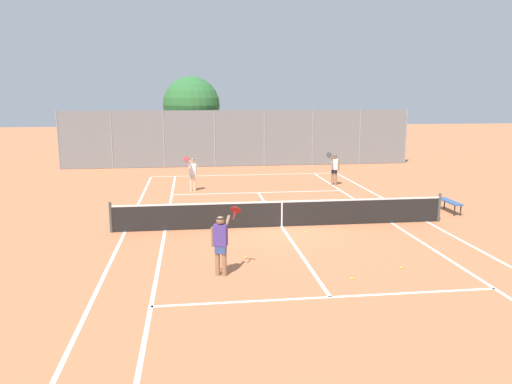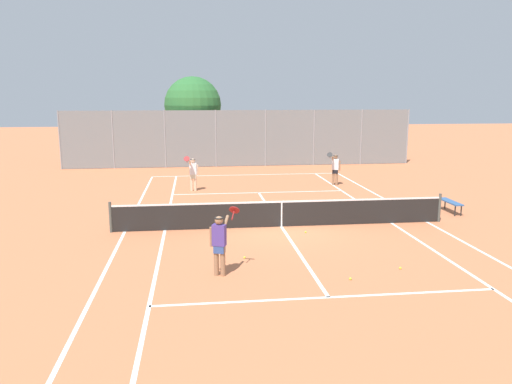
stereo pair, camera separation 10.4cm
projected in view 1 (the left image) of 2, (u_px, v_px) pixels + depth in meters
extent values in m
plane|color=#C67047|center=(282.00, 227.00, 17.90)|extent=(120.00, 120.00, 0.00)
cube|color=white|center=(246.00, 175.00, 29.48)|extent=(11.00, 0.10, 0.01)
cube|color=white|center=(125.00, 232.00, 17.21)|extent=(0.10, 23.80, 0.01)
cube|color=white|center=(427.00, 222.00, 18.59)|extent=(0.10, 23.80, 0.01)
cube|color=white|center=(165.00, 231.00, 17.38)|extent=(0.10, 23.80, 0.01)
cube|color=white|center=(392.00, 223.00, 18.42)|extent=(0.10, 23.80, 0.01)
cube|color=white|center=(330.00, 297.00, 11.67)|extent=(8.26, 0.10, 0.01)
cube|color=white|center=(258.00, 193.00, 24.13)|extent=(8.26, 0.10, 0.01)
cube|color=white|center=(282.00, 227.00, 17.90)|extent=(0.10, 12.80, 0.01)
cylinder|color=#474C47|center=(111.00, 217.00, 17.05)|extent=(0.10, 0.10, 1.07)
cylinder|color=#474C47|center=(439.00, 208.00, 18.54)|extent=(0.10, 0.10, 1.07)
cube|color=black|center=(282.00, 214.00, 17.81)|extent=(11.90, 0.02, 0.89)
cube|color=white|center=(282.00, 202.00, 17.72)|extent=(11.90, 0.03, 0.06)
cube|color=white|center=(282.00, 215.00, 17.81)|extent=(0.05, 0.03, 0.89)
cylinder|color=#936B4C|center=(218.00, 260.00, 13.01)|extent=(0.13, 0.13, 0.82)
cylinder|color=#936B4C|center=(224.00, 261.00, 12.97)|extent=(0.13, 0.13, 0.82)
cube|color=#334C8C|center=(221.00, 248.00, 12.93)|extent=(0.33, 0.27, 0.24)
cube|color=#4C388C|center=(221.00, 235.00, 12.86)|extent=(0.39, 0.31, 0.56)
sphere|color=#936B4C|center=(220.00, 220.00, 12.78)|extent=(0.22, 0.22, 0.22)
cylinder|color=black|center=(220.00, 218.00, 12.77)|extent=(0.23, 0.23, 0.02)
cylinder|color=#936B4C|center=(212.00, 237.00, 12.92)|extent=(0.08, 0.08, 0.52)
cylinder|color=#936B4C|center=(227.00, 223.00, 12.91)|extent=(0.24, 0.45, 0.35)
cylinder|color=maroon|center=(234.00, 215.00, 13.09)|extent=(0.12, 0.25, 0.22)
cylinder|color=maroon|center=(236.00, 210.00, 13.19)|extent=(0.33, 0.28, 0.23)
cylinder|color=beige|center=(195.00, 183.00, 24.51)|extent=(0.13, 0.13, 0.82)
cylinder|color=beige|center=(191.00, 183.00, 24.50)|extent=(0.13, 0.13, 0.82)
cube|color=beige|center=(193.00, 176.00, 24.44)|extent=(0.29, 0.20, 0.24)
cube|color=white|center=(192.00, 169.00, 24.37)|extent=(0.35, 0.22, 0.56)
sphere|color=beige|center=(192.00, 161.00, 24.30)|extent=(0.22, 0.22, 0.22)
cylinder|color=black|center=(192.00, 160.00, 24.28)|extent=(0.23, 0.23, 0.02)
cylinder|color=beige|center=(197.00, 170.00, 24.40)|extent=(0.08, 0.08, 0.52)
cylinder|color=beige|center=(189.00, 163.00, 24.17)|extent=(0.11, 0.46, 0.35)
cylinder|color=maroon|center=(186.00, 161.00, 23.88)|extent=(0.05, 0.25, 0.22)
cylinder|color=maroon|center=(186.00, 159.00, 23.74)|extent=(0.29, 0.21, 0.23)
cylinder|color=#936B4C|center=(336.00, 177.00, 26.07)|extent=(0.13, 0.13, 0.82)
cylinder|color=#936B4C|center=(332.00, 177.00, 26.11)|extent=(0.13, 0.13, 0.82)
cube|color=black|center=(334.00, 171.00, 26.03)|extent=(0.33, 0.27, 0.24)
cube|color=white|center=(335.00, 164.00, 25.96)|extent=(0.39, 0.31, 0.56)
sphere|color=#936B4C|center=(335.00, 157.00, 25.88)|extent=(0.22, 0.22, 0.22)
cylinder|color=black|center=(335.00, 156.00, 25.87)|extent=(0.23, 0.23, 0.02)
cylinder|color=#936B4C|center=(339.00, 166.00, 25.92)|extent=(0.08, 0.08, 0.52)
cylinder|color=#936B4C|center=(332.00, 159.00, 25.80)|extent=(0.24, 0.45, 0.35)
cylinder|color=black|center=(329.00, 156.00, 25.55)|extent=(0.12, 0.25, 0.22)
cylinder|color=black|center=(329.00, 155.00, 25.41)|extent=(0.33, 0.28, 0.23)
sphere|color=#D1DB33|center=(245.00, 257.00, 14.42)|extent=(0.07, 0.07, 0.07)
sphere|color=#D1DB33|center=(401.00, 268.00, 13.56)|extent=(0.07, 0.07, 0.07)
sphere|color=#D1DB33|center=(352.00, 279.00, 12.76)|extent=(0.07, 0.07, 0.07)
sphere|color=#D1DB33|center=(306.00, 232.00, 17.09)|extent=(0.07, 0.07, 0.07)
cube|color=#33598C|center=(450.00, 201.00, 20.05)|extent=(0.36, 1.50, 0.05)
cylinder|color=#262626|center=(455.00, 211.00, 19.46)|extent=(0.05, 0.05, 0.41)
cylinder|color=#262626|center=(439.00, 204.00, 20.70)|extent=(0.05, 0.05, 0.41)
cylinder|color=#262626|center=(461.00, 211.00, 19.49)|extent=(0.05, 0.05, 0.41)
cylinder|color=#262626|center=(444.00, 204.00, 20.74)|extent=(0.05, 0.05, 0.41)
cylinder|color=gray|center=(58.00, 140.00, 31.27)|extent=(0.08, 0.08, 3.70)
cylinder|color=gray|center=(112.00, 140.00, 31.68)|extent=(0.08, 0.08, 3.70)
cylinder|color=gray|center=(164.00, 139.00, 32.09)|extent=(0.08, 0.08, 3.70)
cylinder|color=gray|center=(215.00, 139.00, 32.50)|extent=(0.08, 0.08, 3.70)
cylinder|color=gray|center=(264.00, 138.00, 32.91)|extent=(0.08, 0.08, 3.70)
cylinder|color=gray|center=(313.00, 137.00, 33.33)|extent=(0.08, 0.08, 3.70)
cylinder|color=gray|center=(360.00, 137.00, 33.74)|extent=(0.08, 0.08, 3.70)
cylinder|color=gray|center=(406.00, 136.00, 34.15)|extent=(0.08, 0.08, 3.70)
cube|color=slate|center=(240.00, 138.00, 32.71)|extent=(22.91, 0.02, 3.66)
cylinder|color=brown|center=(192.00, 144.00, 34.55)|extent=(0.29, 0.29, 2.61)
sphere|color=#2D6B33|center=(191.00, 105.00, 34.04)|extent=(3.86, 3.86, 3.86)
sphere|color=#2D6B33|center=(186.00, 112.00, 34.40)|extent=(2.26, 2.26, 2.26)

